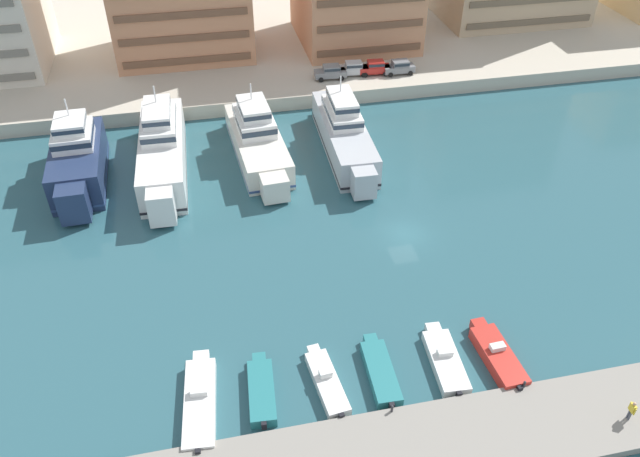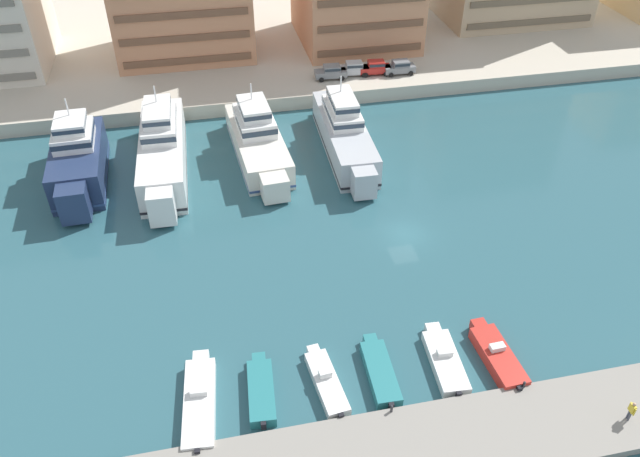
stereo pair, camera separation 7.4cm
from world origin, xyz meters
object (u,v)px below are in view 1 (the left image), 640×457
Objects in this scene: yacht_silver_center_left at (344,133)px; motorboat_white_mid_left at (327,382)px; yacht_white_left at (162,149)px; motorboat_teal_center_left at (380,371)px; yacht_ivory_mid_left at (258,140)px; motorboat_teal_left at (262,391)px; car_silver_left at (353,68)px; motorboat_red_center_right at (497,355)px; yacht_navy_far_left at (78,161)px; car_grey_far_left at (331,72)px; car_red_mid_left at (375,67)px; motorboat_white_center at (445,360)px; pedestrian_far_side at (632,409)px; motorboat_white_far_left at (200,402)px; car_grey_center_left at (399,67)px.

motorboat_white_mid_left is at bearing -105.93° from yacht_silver_center_left.
yacht_white_left is 3.11× the size of motorboat_teal_center_left.
yacht_ivory_mid_left is 0.94× the size of yacht_silver_center_left.
motorboat_teal_left is 8.69m from motorboat_teal_center_left.
motorboat_red_center_right is at bearing -91.21° from car_silver_left.
yacht_navy_far_left is 38.91m from motorboat_teal_center_left.
yacht_navy_far_left is at bearing -152.98° from car_grey_far_left.
yacht_white_left is 4.98× the size of car_red_mid_left.
car_red_mid_left is at bearing 23.29° from yacht_navy_far_left.
car_red_mid_left reaches higher than motorboat_teal_left.
motorboat_white_center is 1.00× the size of motorboat_red_center_right.
motorboat_red_center_right is at bearing -94.73° from car_red_mid_left.
pedestrian_far_side is (10.09, -7.51, 1.27)m from motorboat_white_center.
pedestrian_far_side is (15.09, -7.48, 1.26)m from motorboat_teal_center_left.
motorboat_teal_center_left is at bearing -98.97° from yacht_silver_center_left.
yacht_navy_far_left is at bearing 135.00° from pedestrian_far_side.
motorboat_red_center_right is (3.97, -31.82, -1.72)m from yacht_silver_center_left.
yacht_white_left is at bearing 4.06° from yacht_navy_far_left.
yacht_navy_far_left reaches higher than motorboat_white_far_left.
car_silver_left is at bearing 31.63° from yacht_white_left.
motorboat_teal_center_left is 1.60× the size of car_red_mid_left.
yacht_white_left is 29.12m from car_silver_left.
yacht_ivory_mid_left is at bearing 75.42° from motorboat_white_far_left.
yacht_ivory_mid_left is at bearing 112.56° from motorboat_red_center_right.
motorboat_white_far_left is 13.00m from motorboat_teal_center_left.
yacht_white_left reaches higher than car_grey_center_left.
car_silver_left is 2.49× the size of pedestrian_far_side.
car_grey_center_left reaches higher than motorboat_red_center_right.
pedestrian_far_side is (23.78, -7.58, 1.26)m from motorboat_teal_left.
car_grey_far_left is 54.55m from pedestrian_far_side.
motorboat_white_mid_left is at bearing -0.99° from motorboat_white_far_left.
yacht_white_left is 2.44× the size of motorboat_white_far_left.
car_grey_center_left is at bearing 61.74° from motorboat_teal_left.
yacht_navy_far_left is 34.30m from motorboat_teal_left.
motorboat_white_mid_left is at bearing -71.13° from yacht_white_left.
yacht_navy_far_left is at bearing 108.58° from motorboat_white_far_left.
motorboat_teal_center_left is at bearing -98.36° from car_grey_far_left.
yacht_navy_far_left is 0.84× the size of yacht_ivory_mid_left.
car_red_mid_left is (25.82, 46.55, 2.32)m from motorboat_white_far_left.
car_silver_left is at bearing 68.30° from motorboat_teal_left.
car_grey_far_left is at bearing -171.55° from car_silver_left.
motorboat_teal_left is (-4.05, -32.08, -1.67)m from yacht_ivory_mid_left.
yacht_navy_far_left is 45.17m from motorboat_red_center_right.
car_grey_center_left is at bearing 57.76° from motorboat_white_far_left.
yacht_ivory_mid_left is 2.77× the size of motorboat_teal_center_left.
motorboat_white_far_left is at bearing 178.64° from motorboat_red_center_right.
motorboat_white_center is 1.65× the size of car_red_mid_left.
motorboat_teal_center_left is at bearing -52.96° from yacht_navy_far_left.
yacht_ivory_mid_left is 44.30m from pedestrian_far_side.
motorboat_teal_center_left is at bearing -109.17° from car_grey_center_left.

